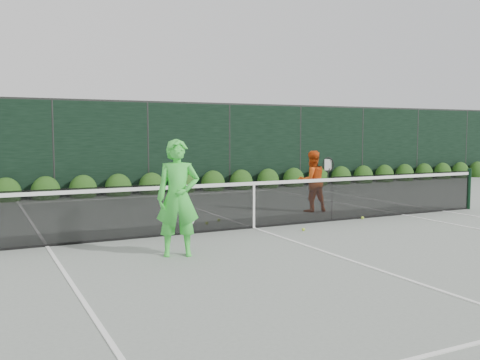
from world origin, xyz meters
name	(u,v)px	position (x,y,z in m)	size (l,w,h in m)	color
ground	(254,228)	(0.00, 0.00, 0.00)	(80.00, 80.00, 0.00)	gray
tennis_net	(253,203)	(-0.02, 0.00, 0.53)	(12.90, 0.10, 1.07)	black
player_woman	(178,198)	(-2.28, -1.67, 0.95)	(0.79, 0.64, 1.89)	#40DA43
player_man	(312,181)	(2.45, 1.45, 0.78)	(0.91, 0.67, 1.55)	#D74B12
court_lines	(254,228)	(0.00, 0.00, 0.01)	(11.03, 23.83, 0.01)	white
windscreen_fence	(332,162)	(0.00, -2.71, 1.51)	(32.00, 21.07, 3.06)	black
hedge_row	(152,187)	(0.00, 7.15, 0.23)	(31.66, 0.65, 0.94)	#1A3D10
tennis_balls	(273,222)	(0.64, 0.28, 0.03)	(3.58, 1.92, 0.07)	#B0DA30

